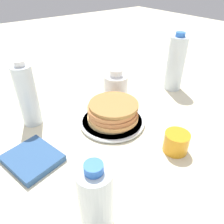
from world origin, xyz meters
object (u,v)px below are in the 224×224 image
pancake_stack (112,112)px  juice_glass (176,142)px  cream_jug (116,86)px  plate (112,121)px  water_bottle_far (27,96)px  water_bottle_mid (176,63)px  water_bottle_near (96,199)px

pancake_stack → juice_glass: size_ratio=2.45×
juice_glass → cream_jug: (0.37, -0.06, 0.02)m
plate → cream_jug: (0.14, -0.13, 0.05)m
juice_glass → water_bottle_far: size_ratio=0.32×
water_bottle_mid → juice_glass: bearing=131.2°
plate → water_bottle_near: bearing=137.7°
water_bottle_near → water_bottle_far: 0.46m
water_bottle_far → juice_glass: bearing=-144.3°
pancake_stack → water_bottle_mid: (0.05, -0.39, 0.07)m
water_bottle_far → pancake_stack: bearing=-128.1°
pancake_stack → water_bottle_far: size_ratio=0.79×
plate → water_bottle_far: (0.18, 0.23, 0.10)m
plate → water_bottle_far: 0.30m
cream_jug → juice_glass: bearing=170.9°
water_bottle_near → water_bottle_mid: water_bottle_mid is taller
pancake_stack → water_bottle_far: 0.29m
plate → juice_glass: 0.24m
cream_jug → water_bottle_near: water_bottle_near is taller
water_bottle_near → cream_jug: bearing=-42.3°
pancake_stack → juice_glass: bearing=-163.8°
pancake_stack → water_bottle_near: water_bottle_near is taller
cream_jug → plate: bearing=137.7°
cream_jug → water_bottle_near: 0.56m
pancake_stack → cream_jug: (0.14, -0.13, 0.01)m
water_bottle_near → pancake_stack: bearing=-42.4°
cream_jug → water_bottle_mid: (-0.09, -0.26, 0.06)m
juice_glass → water_bottle_mid: 0.43m
cream_jug → water_bottle_near: (-0.42, 0.38, 0.03)m
pancake_stack → water_bottle_near: 0.38m
water_bottle_near → water_bottle_mid: 0.72m
juice_glass → water_bottle_near: water_bottle_near is taller
plate → juice_glass: (-0.23, -0.07, 0.03)m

